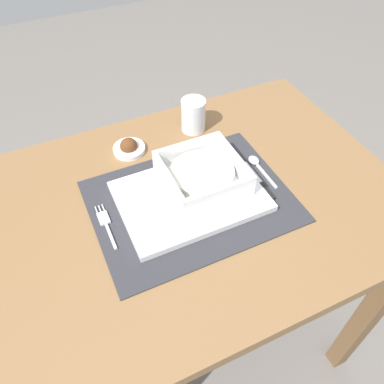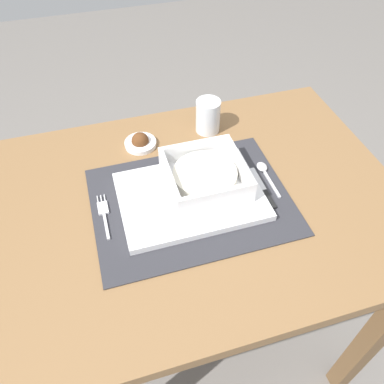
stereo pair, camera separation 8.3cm
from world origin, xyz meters
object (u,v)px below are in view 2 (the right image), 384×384
at_px(spoon, 264,170).
at_px(drinking_glass, 208,118).
at_px(condiment_saucer, 140,142).
at_px(dining_table, 191,231).
at_px(butter_knife, 264,190).
at_px(fork, 104,213).
at_px(porridge_bowl, 205,177).

distance_m(spoon, drinking_glass, 0.21).
bearing_deg(drinking_glass, spoon, -68.44).
distance_m(drinking_glass, condiment_saucer, 0.19).
distance_m(dining_table, drinking_glass, 0.30).
bearing_deg(spoon, butter_knife, -112.04).
xyz_separation_m(fork, butter_knife, (0.36, -0.04, 0.00)).
height_order(fork, spoon, spoon).
distance_m(butter_knife, drinking_glass, 0.26).
bearing_deg(butter_knife, fork, 177.12).
height_order(porridge_bowl, spoon, porridge_bowl).
relative_size(fork, butter_knife, 0.96).
height_order(fork, drinking_glass, drinking_glass).
xyz_separation_m(dining_table, porridge_bowl, (0.04, 0.02, 0.16)).
distance_m(spoon, butter_knife, 0.06).
bearing_deg(porridge_bowl, butter_knife, -20.49).
height_order(dining_table, fork, fork).
bearing_deg(spoon, dining_table, -168.68).
bearing_deg(porridge_bowl, condiment_saucer, 119.69).
bearing_deg(drinking_glass, dining_table, -116.76).
relative_size(porridge_bowl, condiment_saucer, 2.12).
distance_m(fork, condiment_saucer, 0.24).
bearing_deg(fork, drinking_glass, 37.33).
xyz_separation_m(porridge_bowl, butter_knife, (0.13, -0.05, -0.03)).
bearing_deg(porridge_bowl, fork, -177.42).
xyz_separation_m(dining_table, butter_knife, (0.17, -0.03, 0.12)).
height_order(butter_knife, drinking_glass, drinking_glass).
xyz_separation_m(butter_knife, condiment_saucer, (-0.24, 0.24, 0.00)).
bearing_deg(porridge_bowl, spoon, 3.87).
bearing_deg(fork, condiment_saucer, 61.29).
xyz_separation_m(fork, spoon, (0.38, 0.02, 0.00)).
bearing_deg(porridge_bowl, drinking_glass, 70.10).
relative_size(spoon, condiment_saucer, 1.45).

